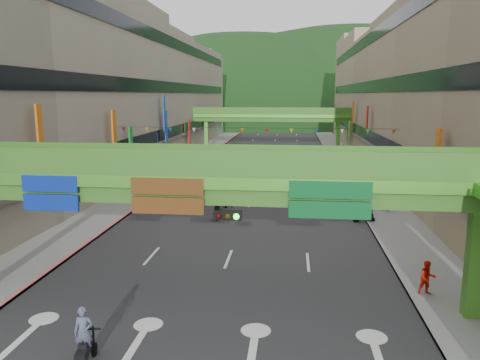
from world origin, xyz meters
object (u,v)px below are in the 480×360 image
scooter_rider_mid (218,205)px  overpass_near (228,195)px  scooter_rider_near (84,338)px  car_silver (229,167)px  car_yellow (287,165)px  pedestrian_red (427,281)px

scooter_rider_mid → overpass_near: bearing=-79.2°
scooter_rider_near → scooter_rider_mid: size_ratio=1.03×
scooter_rider_mid → car_silver: 21.29m
car_yellow → scooter_rider_near: bearing=-107.4°
overpass_near → scooter_rider_mid: bearing=100.8°
overpass_near → car_silver: overpass_near is taller
car_silver → pedestrian_red: pedestrian_red is taller
car_silver → car_yellow: size_ratio=1.02×
scooter_rider_mid → car_silver: scooter_rider_mid is taller
scooter_rider_mid → car_silver: size_ratio=0.47×
overpass_near → scooter_rider_mid: 16.01m
scooter_rider_near → car_silver: size_ratio=0.49×
car_yellow → car_silver: bearing=-174.3°
overpass_near → pedestrian_red: size_ratio=17.64×
scooter_rider_near → pedestrian_red: scooter_rider_near is taller
overpass_near → scooter_rider_near: overpass_near is taller
car_silver → pedestrian_red: bearing=-67.3°
scooter_rider_mid → car_yellow: size_ratio=0.48×
overpass_near → car_yellow: overpass_near is taller
scooter_rider_near → pedestrian_red: bearing=27.7°
overpass_near → car_silver: size_ratio=6.46×
scooter_rider_mid → car_yellow: bearing=77.9°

